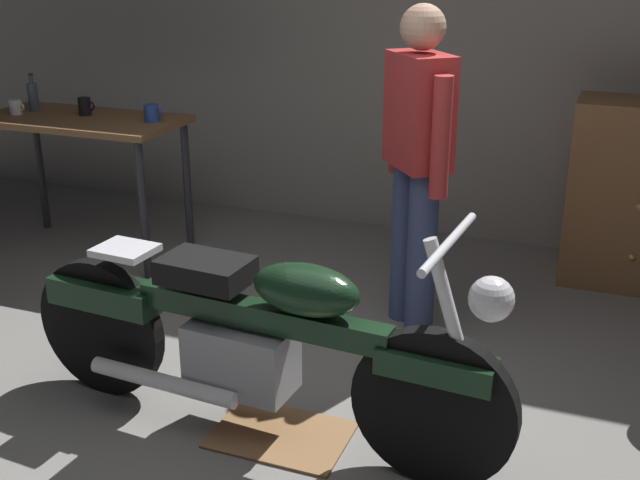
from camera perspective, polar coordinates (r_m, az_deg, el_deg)
The scene contains 11 objects.
ground_plane at distance 3.40m, azimuth -3.97°, elevation -14.36°, with size 12.00×12.00×0.00m, color gray.
back_wall at distance 5.46m, azimuth 8.56°, elevation 16.31°, with size 8.00×0.12×3.10m, color gray.
workbench at distance 5.32m, azimuth -16.65°, elevation 7.24°, with size 1.30×0.64×0.90m.
motorcycle at distance 3.25m, azimuth -4.73°, elevation -6.89°, with size 2.19×0.60×1.00m.
person_standing at distance 4.03m, azimuth 6.96°, elevation 5.86°, with size 0.41×0.46×1.67m.
wooden_dresser at distance 5.01m, azimuth 21.87°, elevation 2.97°, with size 0.80×0.47×1.10m.
drip_tray at distance 3.44m, azimuth -2.79°, elevation -13.73°, with size 0.56×0.40×0.01m, color olive.
mug_black_matte at distance 5.33m, azimuth -16.45°, elevation 9.15°, with size 0.12×0.08×0.11m.
mug_white_ceramic at distance 5.50m, azimuth -20.92°, elevation 8.86°, with size 0.11×0.08×0.09m.
mug_blue_enamel at distance 5.03m, azimuth -11.93°, elevation 8.86°, with size 0.12×0.09×0.11m.
bottle at distance 5.56m, azimuth -19.82°, elevation 9.66°, with size 0.06×0.06×0.24m.
Camera 1 is at (1.21, -2.50, 1.95)m, focal length 44.78 mm.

